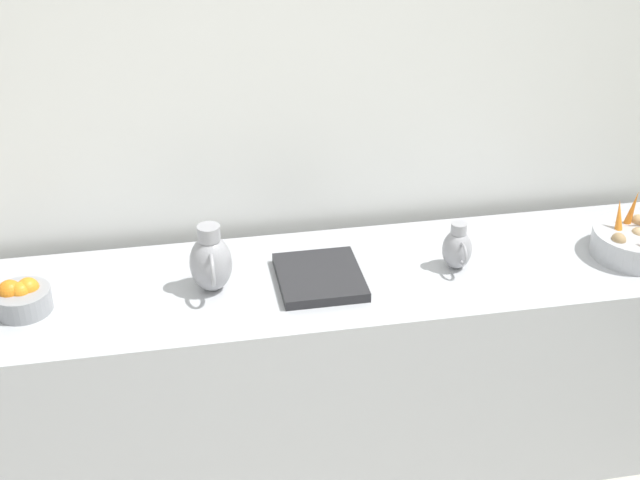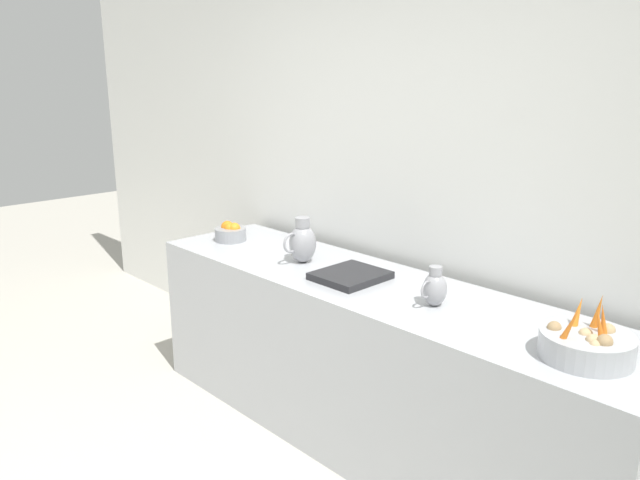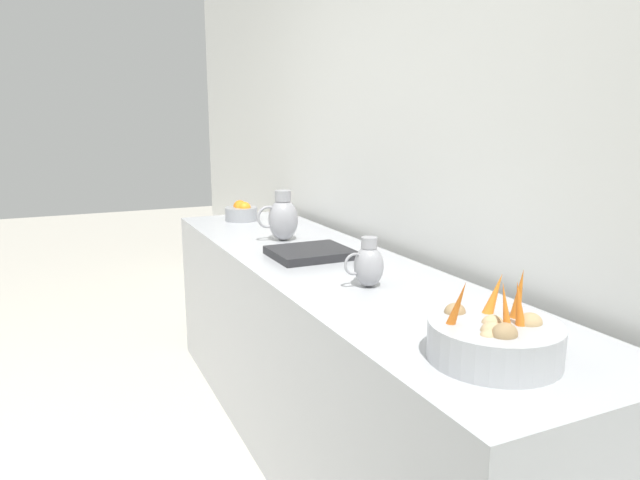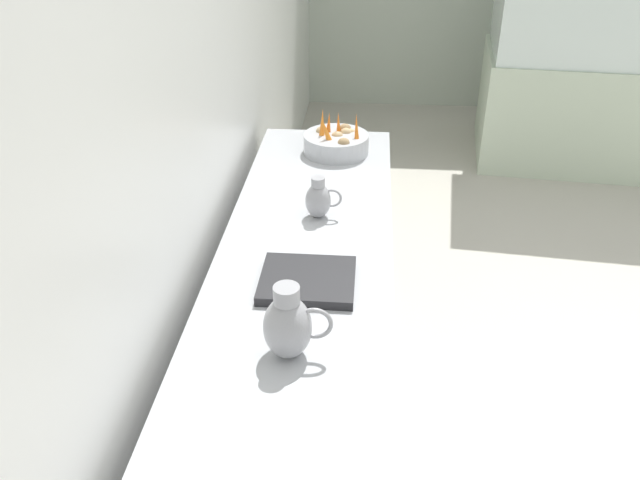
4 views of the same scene
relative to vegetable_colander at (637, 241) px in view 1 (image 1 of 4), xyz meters
The scene contains 7 objects.
tile_wall_left 0.97m from the vegetable_colander, 131.18° to the right, with size 0.10×8.17×3.00m, color white.
prep_counter 1.20m from the vegetable_colander, 93.34° to the right, with size 0.69×2.81×0.88m, color #ADAFB5.
vegetable_colander is the anchor object (origin of this frame).
orange_bowl 2.25m from the vegetable_colander, 90.86° to the right, with size 0.19×0.19×0.12m.
metal_pitcher_tall 1.61m from the vegetable_colander, 91.78° to the right, with size 0.21×0.15×0.25m.
metal_pitcher_short 0.71m from the vegetable_colander, 92.67° to the right, with size 0.16×0.11×0.18m.
counter_sink_basin 1.22m from the vegetable_colander, 91.42° to the right, with size 0.34×0.30×0.04m, color #232326.
Camera 1 is at (1.10, -0.54, 2.50)m, focal length 47.59 mm.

